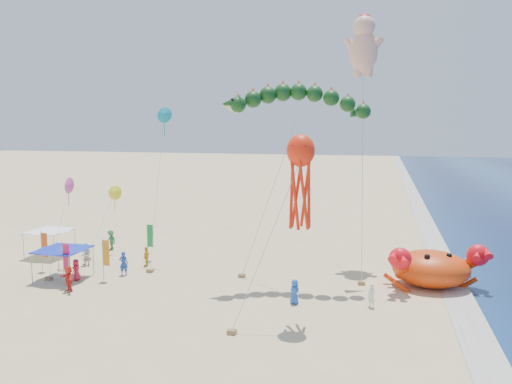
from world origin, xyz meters
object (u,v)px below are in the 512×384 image
octopus_kite (300,175)px  dragon_kite (297,105)px  canopy_white (49,229)px  crab_inflatable (431,267)px  canopy_blue (62,247)px  cherub_kite (364,44)px

octopus_kite → dragon_kite: bearing=101.1°
canopy_white → crab_inflatable: bearing=-1.2°
crab_inflatable → canopy_blue: crab_inflatable is taller
crab_inflatable → octopus_kite: 13.53m
crab_inflatable → canopy_blue: (-26.18, -4.77, 1.05)m
dragon_kite → canopy_blue: size_ratio=3.82×
canopy_white → cherub_kite: bearing=11.6°
octopus_kite → canopy_white: (-23.29, 8.87, -6.08)m
dragon_kite → octopus_kite: (1.37, -7.02, -4.17)m
octopus_kite → canopy_white: 25.65m
dragon_kite → canopy_white: bearing=175.2°
cherub_kite → octopus_kite: (-2.75, -14.24, -9.23)m
cherub_kite → octopus_kite: cherub_kite is taller
crab_inflatable → canopy_white: bearing=178.8°
dragon_kite → cherub_kite: (4.12, 7.22, 5.05)m
cherub_kite → octopus_kite: size_ratio=1.86×
crab_inflatable → octopus_kite: (-8.05, -8.22, 7.12)m
crab_inflatable → cherub_kite: size_ratio=0.36×
octopus_kite → canopy_blue: size_ratio=2.98×
octopus_kite → canopy_blue: bearing=169.2°
dragon_kite → cherub_kite: cherub_kite is taller
dragon_kite → canopy_blue: dragon_kite is taller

